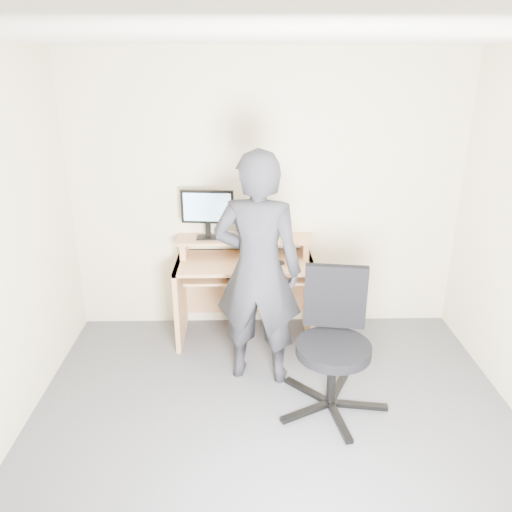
{
  "coord_description": "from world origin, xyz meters",
  "views": [
    {
      "loc": [
        -0.19,
        -2.59,
        2.38
      ],
      "look_at": [
        -0.11,
        1.05,
        0.95
      ],
      "focal_mm": 35.0,
      "sensor_mm": 36.0,
      "label": 1
    }
  ],
  "objects_px": {
    "desk": "(245,278)",
    "monitor": "(207,210)",
    "person": "(258,271)",
    "office_chair": "(334,337)"
  },
  "relations": [
    {
      "from": "monitor",
      "to": "desk",
      "type": "bearing_deg",
      "value": -5.54
    },
    {
      "from": "desk",
      "to": "monitor",
      "type": "relative_size",
      "value": 2.61
    },
    {
      "from": "desk",
      "to": "monitor",
      "type": "xyz_separation_m",
      "value": [
        -0.32,
        0.06,
        0.62
      ]
    },
    {
      "from": "monitor",
      "to": "office_chair",
      "type": "bearing_deg",
      "value": -43.89
    },
    {
      "from": "monitor",
      "to": "office_chair",
      "type": "xyz_separation_m",
      "value": [
        0.95,
        -1.11,
        -0.62
      ]
    },
    {
      "from": "desk",
      "to": "person",
      "type": "bearing_deg",
      "value": -81.76
    },
    {
      "from": "desk",
      "to": "person",
      "type": "xyz_separation_m",
      "value": [
        0.1,
        -0.69,
        0.37
      ]
    },
    {
      "from": "desk",
      "to": "person",
      "type": "distance_m",
      "value": 0.79
    },
    {
      "from": "person",
      "to": "monitor",
      "type": "bearing_deg",
      "value": -49.72
    },
    {
      "from": "desk",
      "to": "office_chair",
      "type": "distance_m",
      "value": 1.22
    }
  ]
}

